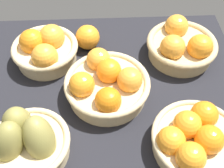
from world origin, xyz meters
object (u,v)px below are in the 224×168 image
(basket_center, at_px, (107,84))
(basket_near_left, at_px, (182,45))
(basket_far_right_pears, at_px, (27,142))
(basket_far_left, at_px, (195,139))
(loose_orange_front_gap, at_px, (88,37))
(basket_near_right, at_px, (45,49))

(basket_center, height_order, basket_near_left, same)
(basket_center, bearing_deg, basket_far_right_pears, 41.38)
(basket_far_left, xyz_separation_m, loose_orange_front_gap, (0.27, -0.40, -0.00))
(basket_far_right_pears, height_order, loose_orange_front_gap, basket_far_right_pears)
(basket_far_right_pears, distance_m, basket_center, 0.27)
(basket_center, height_order, basket_near_right, basket_near_right)
(basket_near_right, relative_size, basket_near_left, 0.93)
(basket_near_right, height_order, basket_near_left, basket_near_right)
(loose_orange_front_gap, bearing_deg, basket_near_right, 24.45)
(basket_center, relative_size, basket_far_left, 1.08)
(basket_far_left, height_order, basket_near_left, basket_near_left)
(basket_far_left, relative_size, basket_near_left, 1.00)
(basket_far_right_pears, relative_size, basket_near_right, 0.99)
(basket_near_right, height_order, loose_orange_front_gap, basket_near_right)
(basket_far_left, bearing_deg, basket_center, -41.15)
(basket_center, bearing_deg, basket_far_left, 138.85)
(basket_near_left, height_order, loose_orange_front_gap, basket_near_left)
(basket_near_left, bearing_deg, basket_far_right_pears, 36.38)
(basket_near_right, distance_m, basket_near_left, 0.45)
(basket_far_left, relative_size, loose_orange_front_gap, 2.80)
(basket_near_left, bearing_deg, basket_center, 31.80)
(basket_center, bearing_deg, basket_near_left, -148.20)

